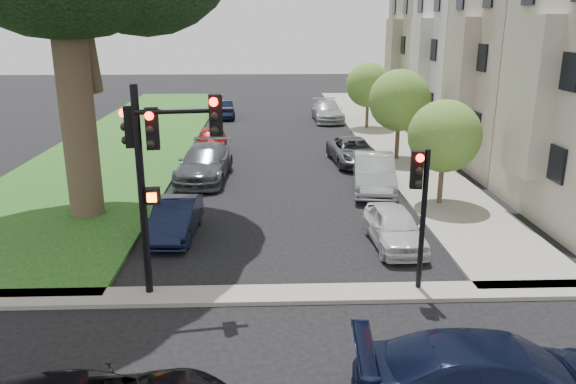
{
  "coord_description": "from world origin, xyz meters",
  "views": [
    {
      "loc": [
        -0.62,
        -11.47,
        6.97
      ],
      "look_at": [
        0.0,
        5.0,
        2.0
      ],
      "focal_mm": 35.0,
      "sensor_mm": 36.0,
      "label": 1
    }
  ],
  "objects_px": {
    "car_parked_1": "(374,173)",
    "car_parked_5": "(175,219)",
    "car_parked_7": "(211,141)",
    "small_tree_a": "(444,136)",
    "car_parked_0": "(394,227)",
    "car_parked_6": "(204,163)",
    "small_tree_c": "(368,85)",
    "traffic_signal_main": "(157,155)",
    "car_parked_2": "(354,151)",
    "small_tree_b": "(400,100)",
    "car_parked_9": "(224,110)",
    "car_cross_far": "(502,382)",
    "car_parked_4": "(328,111)",
    "traffic_signal_secondary": "(420,195)"
  },
  "relations": [
    {
      "from": "small_tree_b",
      "to": "car_parked_1",
      "type": "xyz_separation_m",
      "value": [
        -2.24,
        -5.5,
        -2.37
      ]
    },
    {
      "from": "car_parked_1",
      "to": "small_tree_b",
      "type": "bearing_deg",
      "value": 75.3
    },
    {
      "from": "small_tree_c",
      "to": "car_parked_6",
      "type": "xyz_separation_m",
      "value": [
        -9.73,
        -12.56,
        -2.22
      ]
    },
    {
      "from": "car_parked_4",
      "to": "traffic_signal_secondary",
      "type": "bearing_deg",
      "value": -92.12
    },
    {
      "from": "traffic_signal_main",
      "to": "car_parked_0",
      "type": "height_order",
      "value": "traffic_signal_main"
    },
    {
      "from": "traffic_signal_main",
      "to": "car_parked_5",
      "type": "bearing_deg",
      "value": 95.22
    },
    {
      "from": "car_cross_far",
      "to": "car_parked_4",
      "type": "xyz_separation_m",
      "value": [
        0.3,
        32.68,
        -0.04
      ]
    },
    {
      "from": "car_parked_4",
      "to": "car_parked_6",
      "type": "distance_m",
      "value": 17.55
    },
    {
      "from": "small_tree_c",
      "to": "car_parked_7",
      "type": "xyz_separation_m",
      "value": [
        -9.92,
        -7.08,
        -2.29
      ]
    },
    {
      "from": "car_parked_1",
      "to": "car_parked_0",
      "type": "bearing_deg",
      "value": -86.95
    },
    {
      "from": "small_tree_b",
      "to": "car_parked_2",
      "type": "relative_size",
      "value": 1.02
    },
    {
      "from": "small_tree_c",
      "to": "car_parked_6",
      "type": "relative_size",
      "value": 0.84
    },
    {
      "from": "traffic_signal_secondary",
      "to": "car_parked_6",
      "type": "distance_m",
      "value": 13.62
    },
    {
      "from": "car_parked_1",
      "to": "car_parked_4",
      "type": "xyz_separation_m",
      "value": [
        -0.1,
        18.01,
        -0.05
      ]
    },
    {
      "from": "car_parked_5",
      "to": "small_tree_b",
      "type": "bearing_deg",
      "value": 49.25
    },
    {
      "from": "small_tree_a",
      "to": "traffic_signal_secondary",
      "type": "bearing_deg",
      "value": -111.56
    },
    {
      "from": "car_parked_6",
      "to": "car_parked_7",
      "type": "distance_m",
      "value": 5.49
    },
    {
      "from": "small_tree_b",
      "to": "car_parked_9",
      "type": "bearing_deg",
      "value": 125.41
    },
    {
      "from": "small_tree_a",
      "to": "car_parked_5",
      "type": "xyz_separation_m",
      "value": [
        -9.96,
        -2.99,
        -2.17
      ]
    },
    {
      "from": "car_parked_5",
      "to": "car_parked_2",
      "type": "bearing_deg",
      "value": 55.35
    },
    {
      "from": "car_parked_7",
      "to": "traffic_signal_secondary",
      "type": "bearing_deg",
      "value": -70.88
    },
    {
      "from": "car_parked_9",
      "to": "traffic_signal_main",
      "type": "bearing_deg",
      "value": -97.85
    },
    {
      "from": "traffic_signal_secondary",
      "to": "car_parked_4",
      "type": "height_order",
      "value": "traffic_signal_secondary"
    },
    {
      "from": "traffic_signal_main",
      "to": "car_parked_4",
      "type": "distance_m",
      "value": 28.6
    },
    {
      "from": "small_tree_b",
      "to": "car_parked_7",
      "type": "relative_size",
      "value": 1.14
    },
    {
      "from": "car_parked_0",
      "to": "car_parked_6",
      "type": "distance_m",
      "value": 10.92
    },
    {
      "from": "small_tree_b",
      "to": "car_parked_0",
      "type": "bearing_deg",
      "value": -103.05
    },
    {
      "from": "car_parked_1",
      "to": "car_parked_5",
      "type": "bearing_deg",
      "value": -138.72
    },
    {
      "from": "car_parked_7",
      "to": "car_parked_6",
      "type": "bearing_deg",
      "value": -91.23
    },
    {
      "from": "car_cross_far",
      "to": "car_parked_2",
      "type": "bearing_deg",
      "value": 3.19
    },
    {
      "from": "small_tree_a",
      "to": "car_parked_9",
      "type": "bearing_deg",
      "value": 114.8
    },
    {
      "from": "car_parked_1",
      "to": "car_parked_7",
      "type": "bearing_deg",
      "value": 142.88
    },
    {
      "from": "small_tree_a",
      "to": "traffic_signal_main",
      "type": "bearing_deg",
      "value": -142.57
    },
    {
      "from": "car_parked_7",
      "to": "car_parked_4",
      "type": "bearing_deg",
      "value": 50.86
    },
    {
      "from": "car_parked_7",
      "to": "small_tree_a",
      "type": "bearing_deg",
      "value": -47.65
    },
    {
      "from": "car_parked_1",
      "to": "car_cross_far",
      "type": "bearing_deg",
      "value": -84.07
    },
    {
      "from": "small_tree_c",
      "to": "car_parked_5",
      "type": "xyz_separation_m",
      "value": [
        -9.96,
        -19.81,
        -2.36
      ]
    },
    {
      "from": "car_parked_4",
      "to": "car_parked_6",
      "type": "height_order",
      "value": "car_parked_6"
    },
    {
      "from": "small_tree_b",
      "to": "car_parked_5",
      "type": "relative_size",
      "value": 1.23
    },
    {
      "from": "car_parked_1",
      "to": "car_parked_5",
      "type": "distance_m",
      "value": 9.28
    },
    {
      "from": "traffic_signal_main",
      "to": "car_cross_far",
      "type": "relative_size",
      "value": 1.04
    },
    {
      "from": "traffic_signal_main",
      "to": "traffic_signal_secondary",
      "type": "xyz_separation_m",
      "value": [
        6.65,
        -0.04,
        -1.1
      ]
    },
    {
      "from": "small_tree_a",
      "to": "traffic_signal_main",
      "type": "height_order",
      "value": "traffic_signal_main"
    },
    {
      "from": "car_parked_1",
      "to": "car_parked_6",
      "type": "xyz_separation_m",
      "value": [
        -7.49,
        2.09,
        -0.01
      ]
    },
    {
      "from": "car_parked_5",
      "to": "car_parked_6",
      "type": "xyz_separation_m",
      "value": [
        0.22,
        7.25,
        0.14
      ]
    },
    {
      "from": "car_parked_9",
      "to": "small_tree_a",
      "type": "bearing_deg",
      "value": -74.13
    },
    {
      "from": "car_cross_far",
      "to": "car_parked_1",
      "type": "distance_m",
      "value": 14.68
    },
    {
      "from": "small_tree_c",
      "to": "traffic_signal_main",
      "type": "height_order",
      "value": "traffic_signal_main"
    },
    {
      "from": "small_tree_a",
      "to": "car_parked_5",
      "type": "bearing_deg",
      "value": -163.26
    },
    {
      "from": "traffic_signal_secondary",
      "to": "car_parked_6",
      "type": "relative_size",
      "value": 0.73
    }
  ]
}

